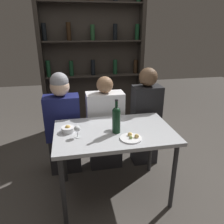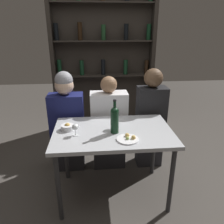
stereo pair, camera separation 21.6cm
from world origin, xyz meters
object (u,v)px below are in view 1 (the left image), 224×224
Objects in this scene: wine_glass_0 at (77,129)px; snack_bowl at (68,129)px; wine_glass_1 at (116,119)px; seated_person_right at (146,119)px; wine_bottle at (116,119)px; food_plate_0 at (131,138)px; seated_person_left at (63,126)px; seated_person_center at (105,127)px.

snack_bowl is (-0.09, 0.12, -0.05)m from wine_glass_0.
seated_person_right is at bearing 44.52° from wine_glass_1.
wine_bottle is 0.23m from food_plate_0.
food_plate_0 is (0.09, -0.25, -0.09)m from wine_glass_1.
seated_person_right reaches higher than food_plate_0.
seated_person_left is at bearing 130.52° from food_plate_0.
food_plate_0 is 0.17× the size of seated_person_center.
wine_bottle reaches higher than wine_glass_1.
wine_glass_1 is 0.28m from food_plate_0.
wine_bottle is 0.11m from wine_glass_1.
wine_bottle is 0.37m from wine_glass_0.
seated_person_left reaches higher than wine_glass_1.
wine_bottle is 0.82m from seated_person_right.
wine_glass_1 is 0.57m from seated_person_center.
seated_person_center is at bearing 180.00° from seated_person_right.
wine_glass_1 is 1.09× the size of snack_bowl.
snack_bowl is at bearing 167.60° from wine_bottle.
seated_person_left reaches higher than seated_person_center.
wine_glass_0 is at bearing -176.12° from wine_bottle.
wine_bottle is 2.40× the size of wine_glass_1.
snack_bowl is 0.11× the size of seated_person_center.
seated_person_center is (0.44, 0.48, -0.24)m from snack_bowl.
snack_bowl is at bearing 179.45° from wine_glass_1.
seated_person_center is (-0.12, 0.73, -0.22)m from food_plate_0.
seated_person_center is at bearing 47.51° from snack_bowl.
food_plate_0 is at bearing -70.17° from wine_glass_1.
wine_bottle is 0.48m from snack_bowl.
food_plate_0 is 0.77m from seated_person_center.
wine_glass_1 reaches higher than wine_glass_0.
seated_person_left reaches higher than wine_bottle.
food_plate_0 is at bearing -24.18° from snack_bowl.
wine_bottle is at bearing -12.40° from snack_bowl.
seated_person_left reaches higher than snack_bowl.
seated_person_right reaches higher than snack_bowl.
seated_person_left is 1.06× the size of seated_person_center.
snack_bowl is at bearing 155.82° from food_plate_0.
seated_person_left is 1.02m from seated_person_right.
wine_bottle is 0.28× the size of seated_person_center.
food_plate_0 is 0.16× the size of seated_person_left.
seated_person_right is at bearing 48.64° from wine_bottle.
seated_person_center is (0.35, 0.60, -0.29)m from wine_glass_0.
wine_bottle is at bearing 125.19° from food_plate_0.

